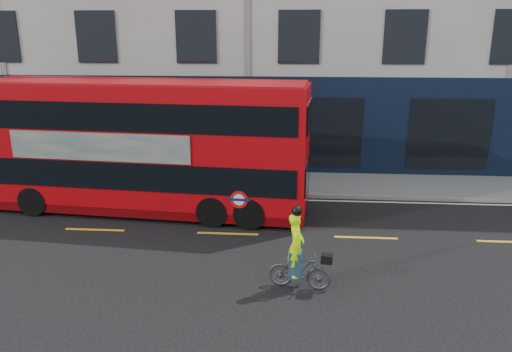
# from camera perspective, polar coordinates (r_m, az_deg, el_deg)

# --- Properties ---
(ground) EXTENTS (120.00, 120.00, 0.00)m
(ground) POSITION_cam_1_polar(r_m,az_deg,el_deg) (13.37, -4.10, -9.07)
(ground) COLOR black
(ground) RESTS_ON ground
(pavement) EXTENTS (60.00, 3.00, 0.12)m
(pavement) POSITION_cam_1_polar(r_m,az_deg,el_deg) (19.38, -1.35, -0.74)
(pavement) COLOR gray
(pavement) RESTS_ON ground
(kerb) EXTENTS (60.00, 0.12, 0.13)m
(kerb) POSITION_cam_1_polar(r_m,az_deg,el_deg) (17.96, -1.81, -2.11)
(kerb) COLOR gray
(kerb) RESTS_ON ground
(road_edge_line) EXTENTS (58.00, 0.10, 0.01)m
(road_edge_line) POSITION_cam_1_polar(r_m,az_deg,el_deg) (17.69, -1.91, -2.60)
(road_edge_line) COLOR silver
(road_edge_line) RESTS_ON ground
(lane_dashes) EXTENTS (58.00, 0.12, 0.01)m
(lane_dashes) POSITION_cam_1_polar(r_m,az_deg,el_deg) (14.72, -3.26, -6.58)
(lane_dashes) COLOR gold
(lane_dashes) RESTS_ON ground
(bus) EXTENTS (10.69, 3.30, 4.24)m
(bus) POSITION_cam_1_polar(r_m,az_deg,el_deg) (16.38, -12.53, 3.37)
(bus) COLOR #AF070C
(bus) RESTS_ON ground
(cyclist) EXTENTS (1.49, 0.62, 2.00)m
(cyclist) POSITION_cam_1_polar(r_m,az_deg,el_deg) (11.54, 4.87, -9.65)
(cyclist) COLOR #3F4143
(cyclist) RESTS_ON ground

